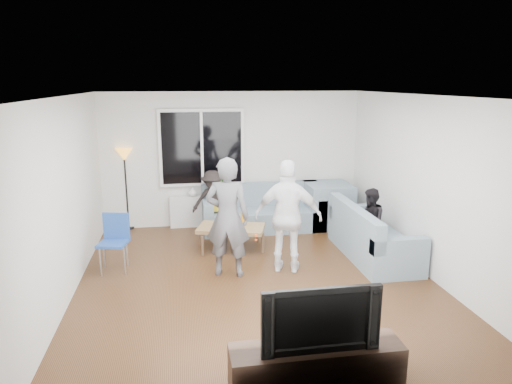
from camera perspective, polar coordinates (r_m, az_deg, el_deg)
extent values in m
cube|color=#56351C|center=(6.82, 0.00, -10.82)|extent=(5.00, 5.50, 0.04)
cube|color=white|center=(6.21, 0.00, 11.95)|extent=(5.00, 5.50, 0.04)
cube|color=silver|center=(9.08, -2.88, 4.06)|extent=(5.00, 0.04, 2.60)
cube|color=silver|center=(3.81, 6.96, -9.61)|extent=(5.00, 0.04, 2.60)
cube|color=silver|center=(6.48, -22.56, -0.83)|extent=(0.04, 5.50, 2.60)
cube|color=silver|center=(7.23, 20.11, 0.80)|extent=(0.04, 5.50, 2.60)
cube|color=white|center=(8.91, -6.69, 5.44)|extent=(1.62, 0.06, 1.47)
cube|color=black|center=(8.87, -6.68, 5.40)|extent=(1.50, 0.02, 1.35)
cube|color=white|center=(8.86, -6.68, 5.39)|extent=(0.05, 0.03, 1.35)
cube|color=silver|center=(9.13, -6.47, -2.32)|extent=(1.30, 0.12, 0.62)
imported|color=#366829|center=(8.99, -4.76, 0.80)|extent=(0.23, 0.19, 0.39)
imported|color=silver|center=(8.99, -7.82, 0.03)|extent=(0.21, 0.21, 0.18)
cube|color=slate|center=(9.17, 8.85, -1.58)|extent=(0.85, 0.85, 0.85)
cube|color=gold|center=(8.71, -4.64, -1.70)|extent=(0.41, 0.36, 0.14)
cube|color=maroon|center=(8.79, -4.10, -1.54)|extent=(0.37, 0.32, 0.13)
cube|color=#A88351|center=(7.89, -3.07, -5.65)|extent=(1.22, 0.89, 0.40)
cylinder|color=#9B1C46|center=(7.81, -3.32, -3.66)|extent=(0.17, 0.17, 0.17)
imported|color=#55555B|center=(6.68, -3.52, -3.14)|extent=(0.73, 0.59, 1.76)
imported|color=white|center=(6.83, 3.98, -3.05)|extent=(1.07, 0.70, 1.69)
imported|color=black|center=(7.83, 13.86, -3.53)|extent=(0.52, 0.61, 1.09)
imported|color=black|center=(8.73, -5.37, -1.15)|extent=(0.83, 0.58, 1.18)
cube|color=#37251B|center=(4.60, 7.41, -20.62)|extent=(1.60, 0.40, 0.44)
imported|color=black|center=(4.32, 7.63, -14.78)|extent=(1.08, 0.14, 0.62)
cylinder|color=#217F17|center=(7.70, -3.97, -3.57)|extent=(0.08, 0.08, 0.26)
cylinder|color=black|center=(7.94, -3.17, -3.29)|extent=(0.07, 0.07, 0.19)
cylinder|color=#FFA016|center=(7.78, -1.59, -3.43)|extent=(0.07, 0.07, 0.25)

